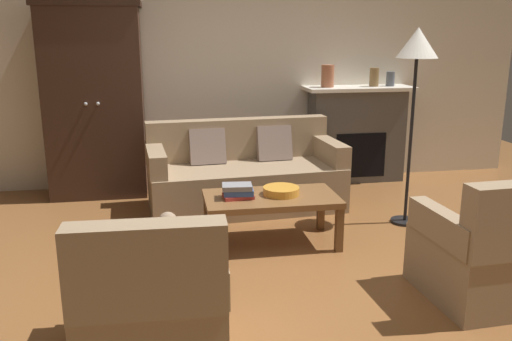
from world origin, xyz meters
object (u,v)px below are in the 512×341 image
(dog, at_px, (156,239))
(armchair_near_left, at_px, (153,307))
(coffee_table, at_px, (271,202))
(book_stack, at_px, (238,191))
(floor_lamp, at_px, (417,55))
(armchair_near_right, at_px, (490,255))
(mantel_vase_bronze, at_px, (374,77))
(armoire, at_px, (95,101))
(fruit_bowl, at_px, (281,191))
(couch, at_px, (244,176))
(mantel_vase_terracotta, at_px, (328,76))
(mantel_vase_slate, at_px, (390,79))
(fireplace, at_px, (356,133))

(dog, bearing_deg, armchair_near_left, -90.31)
(coffee_table, height_order, armchair_near_left, armchair_near_left)
(book_stack, height_order, floor_lamp, floor_lamp)
(coffee_table, distance_m, floor_lamp, 1.81)
(floor_lamp, height_order, dog, floor_lamp)
(book_stack, xyz_separation_m, armchair_near_right, (1.51, -1.19, -0.16))
(book_stack, relative_size, armchair_near_right, 0.30)
(book_stack, bearing_deg, dog, -152.54)
(mantel_vase_bronze, bearing_deg, coffee_table, -131.28)
(armoire, distance_m, fruit_bowl, 2.44)
(armchair_near_right, relative_size, floor_lamp, 0.50)
(armoire, height_order, armchair_near_left, armoire)
(coffee_table, distance_m, fruit_bowl, 0.13)
(book_stack, distance_m, dog, 0.78)
(couch, bearing_deg, floor_lamp, -27.73)
(couch, xyz_separation_m, mantel_vase_terracotta, (1.08, 0.76, 0.93))
(armchair_near_left, bearing_deg, mantel_vase_slate, 50.55)
(fireplace, xyz_separation_m, dog, (-2.34, -2.16, -0.32))
(mantel_vase_terracotta, bearing_deg, floor_lamp, -77.59)
(armoire, relative_size, armchair_near_right, 2.32)
(mantel_vase_bronze, xyz_separation_m, armchair_near_left, (-2.52, -3.31, -0.91))
(fruit_bowl, bearing_deg, floor_lamp, 12.23)
(armchair_near_left, bearing_deg, coffee_table, 57.96)
(coffee_table, xyz_separation_m, mantel_vase_bronze, (1.57, 1.79, 0.86))
(couch, relative_size, mantel_vase_terracotta, 7.84)
(coffee_table, distance_m, armchair_near_right, 1.72)
(couch, bearing_deg, armchair_near_right, -59.86)
(coffee_table, relative_size, dog, 2.09)
(mantel_vase_bronze, bearing_deg, armchair_near_right, -96.56)
(mantel_vase_bronze, bearing_deg, floor_lamp, -98.73)
(mantel_vase_bronze, distance_m, mantel_vase_slate, 0.20)
(mantel_vase_bronze, bearing_deg, fireplace, 174.31)
(mantel_vase_slate, height_order, floor_lamp, floor_lamp)
(book_stack, relative_size, mantel_vase_bronze, 1.25)
(armoire, distance_m, mantel_vase_terracotta, 2.58)
(couch, height_order, armchair_near_right, armchair_near_right)
(mantel_vase_terracotta, bearing_deg, coffee_table, -119.48)
(armchair_near_right, bearing_deg, floor_lamp, 85.64)
(fireplace, height_order, book_stack, fireplace)
(armoire, distance_m, armchair_near_left, 3.38)
(mantel_vase_terracotta, bearing_deg, armchair_near_right, -85.86)
(book_stack, relative_size, mantel_vase_terracotta, 1.06)
(fireplace, relative_size, mantel_vase_terracotta, 5.00)
(armchair_near_right, xyz_separation_m, floor_lamp, (0.11, 1.49, 1.22))
(armoire, xyz_separation_m, coffee_table, (1.56, -1.73, -0.66))
(couch, height_order, fruit_bowl, couch)
(book_stack, distance_m, mantel_vase_bronze, 2.69)
(floor_lamp, xyz_separation_m, dog, (-2.29, -0.65, -1.29))
(armchair_near_left, bearing_deg, armoire, 100.61)
(fireplace, height_order, couch, fireplace)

